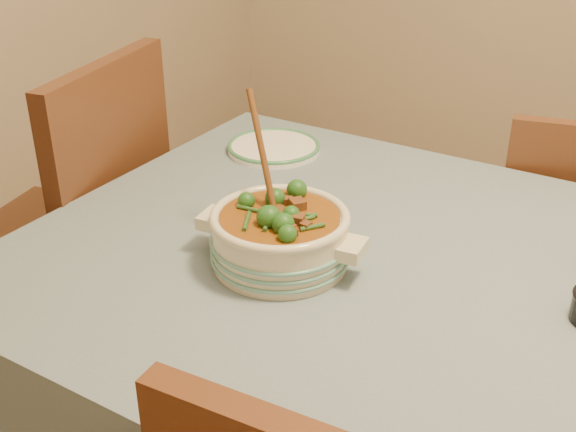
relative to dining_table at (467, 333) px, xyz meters
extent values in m
cube|color=brown|center=(0.00, 0.00, 0.06)|extent=(1.60, 1.00, 0.05)
cube|color=slate|center=(0.00, 0.00, 0.09)|extent=(1.68, 1.08, 0.01)
cylinder|color=brown|center=(-0.73, 0.43, -0.31)|extent=(0.07, 0.07, 0.70)
cylinder|color=beige|center=(-0.33, -0.10, 0.14)|extent=(0.27, 0.27, 0.10)
torus|color=beige|center=(-0.33, -0.10, 0.19)|extent=(0.25, 0.25, 0.02)
cube|color=beige|center=(-0.19, -0.08, 0.15)|extent=(0.05, 0.07, 0.02)
cube|color=beige|center=(-0.46, -0.12, 0.15)|extent=(0.05, 0.07, 0.02)
cylinder|color=brown|center=(-0.33, -0.10, 0.18)|extent=(0.21, 0.21, 0.02)
cylinder|color=white|center=(-0.62, 0.34, 0.10)|extent=(0.23, 0.23, 0.02)
torus|color=#3C8557|center=(-0.62, 0.34, 0.11)|extent=(0.23, 0.23, 0.01)
cube|color=brown|center=(0.04, 0.80, -0.23)|extent=(0.49, 0.49, 0.04)
cylinder|color=brown|center=(-0.17, 0.92, -0.45)|extent=(0.04, 0.04, 0.44)
cylinder|color=brown|center=(-0.09, 0.58, -0.45)|extent=(0.04, 0.04, 0.44)
cube|color=brown|center=(-1.11, 0.03, -0.16)|extent=(0.55, 0.55, 0.04)
cube|color=brown|center=(-0.90, 0.08, 0.09)|extent=(0.14, 0.47, 0.50)
cylinder|color=brown|center=(-1.35, 0.19, -0.41)|extent=(0.04, 0.04, 0.50)
cylinder|color=brown|center=(-0.96, 0.27, -0.41)|extent=(0.04, 0.04, 0.50)
cylinder|color=brown|center=(-0.87, -0.12, -0.41)|extent=(0.04, 0.04, 0.50)
camera|label=1|loc=(0.27, -1.05, 0.78)|focal=45.00mm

